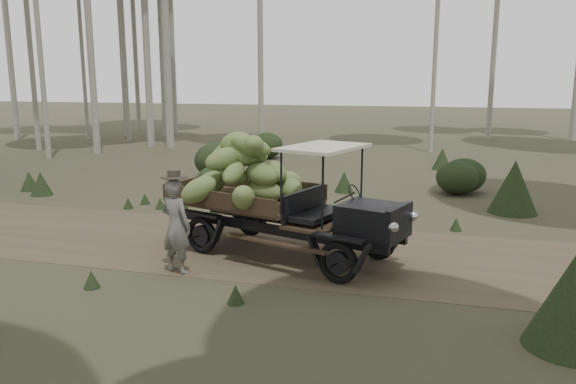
% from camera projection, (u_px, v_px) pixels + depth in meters
% --- Properties ---
extents(ground, '(120.00, 120.00, 0.00)m').
position_uv_depth(ground, '(183.00, 241.00, 11.78)').
color(ground, '#473D2B').
rests_on(ground, ground).
extents(dirt_track, '(70.00, 4.00, 0.01)m').
position_uv_depth(dirt_track, '(183.00, 241.00, 11.78)').
color(dirt_track, brown).
rests_on(dirt_track, ground).
extents(banana_truck, '(4.97, 2.97, 2.39)m').
position_uv_depth(banana_truck, '(266.00, 183.00, 10.84)').
color(banana_truck, black).
rests_on(banana_truck, ground).
extents(farmer, '(0.71, 0.57, 1.83)m').
position_uv_depth(farmer, '(176.00, 225.00, 9.71)').
color(farmer, '#63625A').
rests_on(farmer, ground).
extents(undergrowth, '(23.80, 24.09, 1.37)m').
position_uv_depth(undergrowth, '(179.00, 203.00, 12.83)').
color(undergrowth, '#233319').
rests_on(undergrowth, ground).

